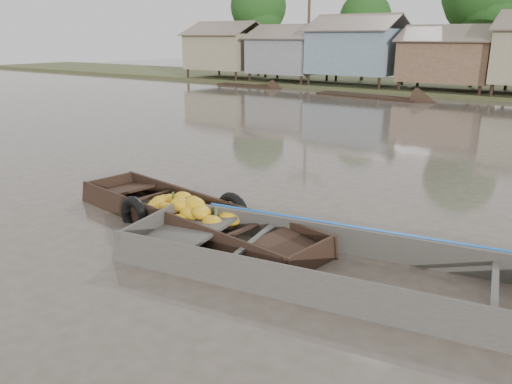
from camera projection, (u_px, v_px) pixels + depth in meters
The scene contains 3 objects.
ground at pixel (207, 249), 9.30m from camera, with size 120.00×120.00×0.00m, color #4A4439.
banana_boat at pixel (188, 215), 10.44m from camera, with size 6.54×2.38×0.92m.
viewer_boat at pixel (361, 278), 8.01m from camera, with size 8.54×3.55×0.67m.
Camera 1 is at (5.71, -6.45, 3.79)m, focal length 35.00 mm.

